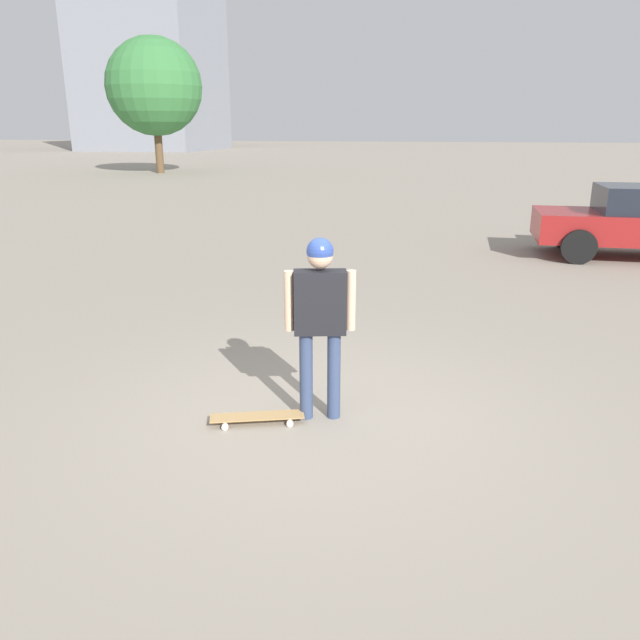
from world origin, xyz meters
name	(u,v)px	position (x,y,z in m)	size (l,w,h in m)	color
ground_plane	(320,417)	(0.00, 0.00, 0.00)	(220.00, 220.00, 0.00)	gray
person	(320,309)	(0.00, 0.00, 1.08)	(0.31, 0.63, 1.73)	#38476B
skateboard	(257,417)	(0.25, -0.55, 0.06)	(0.46, 0.89, 0.07)	tan
car_parked_near	(638,221)	(-8.77, 4.88, 0.77)	(1.97, 4.02, 1.49)	maroon
tree_distant	(154,87)	(-29.67, -16.04, 4.80)	(5.43, 5.43, 7.52)	brown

